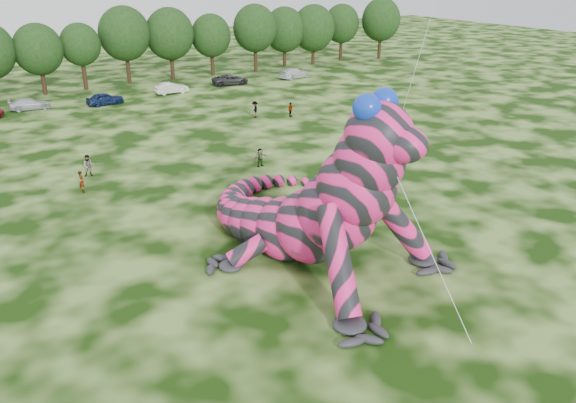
# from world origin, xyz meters

# --- Properties ---
(ground) EXTENTS (240.00, 240.00, 0.00)m
(ground) POSITION_xyz_m (0.00, 0.00, 0.00)
(ground) COLOR #16330A
(ground) RESTS_ON ground
(inflatable_gecko) EXTENTS (23.65, 25.58, 10.39)m
(inflatable_gecko) POSITION_xyz_m (-0.46, 3.14, 5.19)
(inflatable_gecko) COLOR #F0217A
(inflatable_gecko) RESTS_ON ground
(tree_8) EXTENTS (6.14, 5.53, 8.94)m
(tree_8) POSITION_xyz_m (-4.22, 56.99, 4.47)
(tree_8) COLOR black
(tree_8) RESTS_ON ground
(tree_9) EXTENTS (5.27, 4.74, 8.68)m
(tree_9) POSITION_xyz_m (1.06, 57.35, 4.34)
(tree_9) COLOR black
(tree_9) RESTS_ON ground
(tree_10) EXTENTS (7.09, 6.38, 10.50)m
(tree_10) POSITION_xyz_m (7.40, 58.58, 5.25)
(tree_10) COLOR black
(tree_10) RESTS_ON ground
(tree_11) EXTENTS (7.01, 6.31, 10.07)m
(tree_11) POSITION_xyz_m (13.79, 58.20, 5.03)
(tree_11) COLOR black
(tree_11) RESTS_ON ground
(tree_12) EXTENTS (5.99, 5.39, 8.97)m
(tree_12) POSITION_xyz_m (20.01, 57.74, 4.49)
(tree_12) COLOR black
(tree_12) RESTS_ON ground
(tree_13) EXTENTS (6.83, 6.15, 10.13)m
(tree_13) POSITION_xyz_m (27.13, 57.13, 5.06)
(tree_13) COLOR black
(tree_13) RESTS_ON ground
(tree_14) EXTENTS (6.82, 6.14, 9.40)m
(tree_14) POSITION_xyz_m (33.46, 58.72, 4.70)
(tree_14) COLOR black
(tree_14) RESTS_ON ground
(tree_15) EXTENTS (7.17, 6.45, 9.63)m
(tree_15) POSITION_xyz_m (38.47, 57.77, 4.82)
(tree_15) COLOR black
(tree_15) RESTS_ON ground
(tree_16) EXTENTS (6.26, 5.63, 9.37)m
(tree_16) POSITION_xyz_m (45.45, 59.37, 4.69)
(tree_16) COLOR black
(tree_16) RESTS_ON ground
(tree_17) EXTENTS (6.98, 6.28, 10.30)m
(tree_17) POSITION_xyz_m (51.95, 56.66, 5.15)
(tree_17) COLOR black
(tree_17) RESTS_ON ground
(car_3) EXTENTS (4.69, 2.23, 1.32)m
(car_3) POSITION_xyz_m (-7.29, 49.20, 0.66)
(car_3) COLOR #AEB2B7
(car_3) RESTS_ON ground
(car_4) EXTENTS (4.48, 2.13, 1.48)m
(car_4) POSITION_xyz_m (0.80, 46.96, 0.74)
(car_4) COLOR #111E47
(car_4) RESTS_ON ground
(car_5) EXTENTS (4.36, 1.53, 1.43)m
(car_5) POSITION_xyz_m (9.91, 48.78, 0.72)
(car_5) COLOR silver
(car_5) RESTS_ON ground
(car_6) EXTENTS (5.35, 3.05, 1.41)m
(car_6) POSITION_xyz_m (18.98, 49.78, 0.70)
(car_6) COLOR #29292C
(car_6) RESTS_ON ground
(car_7) EXTENTS (5.36, 2.97, 1.47)m
(car_7) POSITION_xyz_m (29.20, 49.08, 0.73)
(car_7) COLOR silver
(car_7) RESTS_ON ground
(spectator_0) EXTENTS (0.44, 0.64, 1.67)m
(spectator_0) POSITION_xyz_m (-8.35, 19.73, 0.83)
(spectator_0) COLOR gray
(spectator_0) RESTS_ON ground
(spectator_3) EXTENTS (1.01, 0.79, 1.60)m
(spectator_3) POSITION_xyz_m (16.70, 30.38, 0.80)
(spectator_3) COLOR gray
(spectator_3) RESTS_ON ground
(spectator_5) EXTENTS (1.48, 0.60, 1.56)m
(spectator_5) POSITION_xyz_m (5.71, 17.72, 0.78)
(spectator_5) COLOR gray
(spectator_5) RESTS_ON ground
(spectator_1) EXTENTS (1.01, 0.87, 1.79)m
(spectator_1) POSITION_xyz_m (-7.05, 22.93, 0.89)
(spectator_1) COLOR gray
(spectator_1) RESTS_ON ground
(spectator_2) EXTENTS (1.07, 1.36, 1.84)m
(spectator_2) POSITION_xyz_m (13.12, 32.04, 0.92)
(spectator_2) COLOR gray
(spectator_2) RESTS_ON ground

